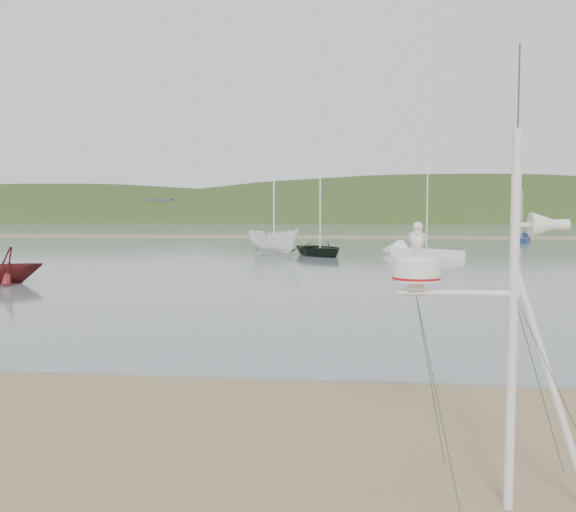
# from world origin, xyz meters

# --- Properties ---
(ground) EXTENTS (560.00, 560.00, 0.00)m
(ground) POSITION_xyz_m (0.00, 0.00, 0.00)
(ground) COLOR olive
(ground) RESTS_ON ground
(water) EXTENTS (560.00, 256.00, 0.04)m
(water) POSITION_xyz_m (0.00, 132.00, 0.02)
(water) COLOR slate
(water) RESTS_ON ground
(sandbar) EXTENTS (560.00, 7.00, 0.07)m
(sandbar) POSITION_xyz_m (0.00, 70.00, 0.07)
(sandbar) COLOR olive
(sandbar) RESTS_ON water
(hill_ridge) EXTENTS (620.00, 180.00, 80.00)m
(hill_ridge) POSITION_xyz_m (18.52, 235.00, -19.70)
(hill_ridge) COLOR #263817
(hill_ridge) RESTS_ON ground
(far_cottages) EXTENTS (294.40, 6.30, 8.00)m
(far_cottages) POSITION_xyz_m (3.00, 196.00, 4.00)
(far_cottages) COLOR beige
(far_cottages) RESTS_ON ground
(mast_rig) EXTENTS (2.06, 2.20, 4.65)m
(mast_rig) POSITION_xyz_m (4.67, -0.55, 1.12)
(mast_rig) COLOR silver
(mast_rig) RESTS_ON ground
(boat_dark) EXTENTS (3.50, 2.71, 4.89)m
(boat_dark) POSITION_xyz_m (0.84, 35.66, 2.49)
(boat_dark) COLOR black
(boat_dark) RESTS_ON water
(boat_red) EXTENTS (2.88, 2.91, 2.94)m
(boat_red) POSITION_xyz_m (-11.45, 17.49, 1.51)
(boat_red) COLOR maroon
(boat_red) RESTS_ON water
(boat_white) EXTENTS (2.68, 2.67, 4.96)m
(boat_white) POSITION_xyz_m (-2.37, 35.33, 2.52)
(boat_white) COLOR white
(boat_white) RESTS_ON water
(sailboat_white_near) EXTENTS (5.86, 6.02, 6.73)m
(sailboat_white_near) POSITION_xyz_m (6.93, 36.99, 0.30)
(sailboat_white_near) COLOR white
(sailboat_white_near) RESTS_ON ground
(sailboat_blue_far) EXTENTS (3.34, 5.88, 5.77)m
(sailboat_blue_far) POSITION_xyz_m (20.64, 58.65, 0.30)
(sailboat_blue_far) COLOR #142346
(sailboat_blue_far) RESTS_ON ground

